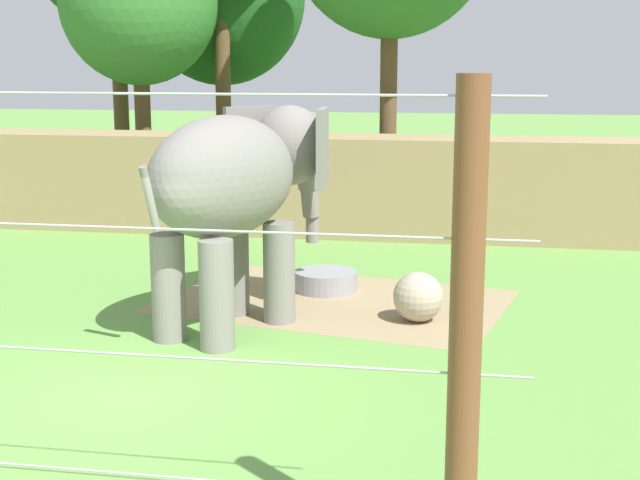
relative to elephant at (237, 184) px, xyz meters
name	(u,v)px	position (x,y,z in m)	size (l,w,h in m)	color
ground_plane	(116,396)	(-0.70, -3.16, -2.17)	(120.00, 120.00, 0.00)	#609342
dirt_patch	(334,301)	(1.21, 1.61, -2.17)	(5.55, 3.70, 0.01)	#937F5B
embankment_wall	(295,184)	(-0.70, 7.65, -1.04)	(36.00, 1.80, 2.27)	#997F56
elephant	(237,184)	(0.00, 0.00, 0.00)	(2.63, 4.21, 3.28)	gray
enrichment_ball	(418,297)	(2.67, 0.67, -1.78)	(0.78, 0.78, 0.78)	tan
water_tub	(326,281)	(0.95, 2.29, -1.99)	(1.10, 1.10, 0.35)	gray
tree_far_right	(139,3)	(-5.72, 11.13, 3.33)	(4.28, 4.28, 7.78)	brown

